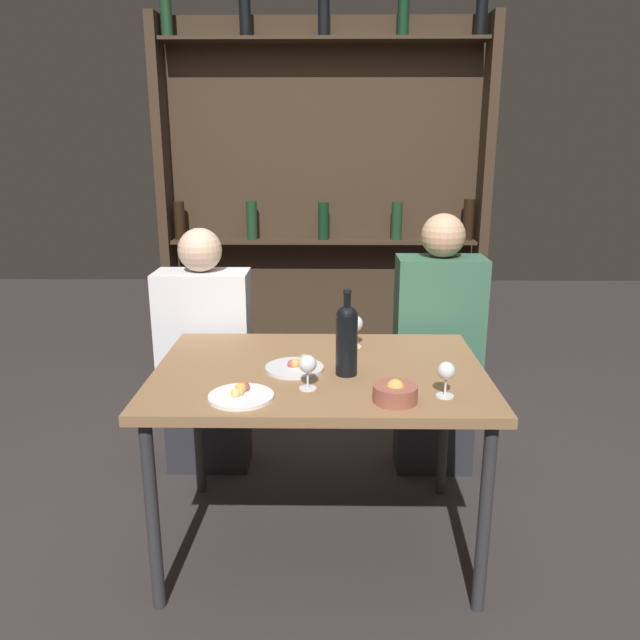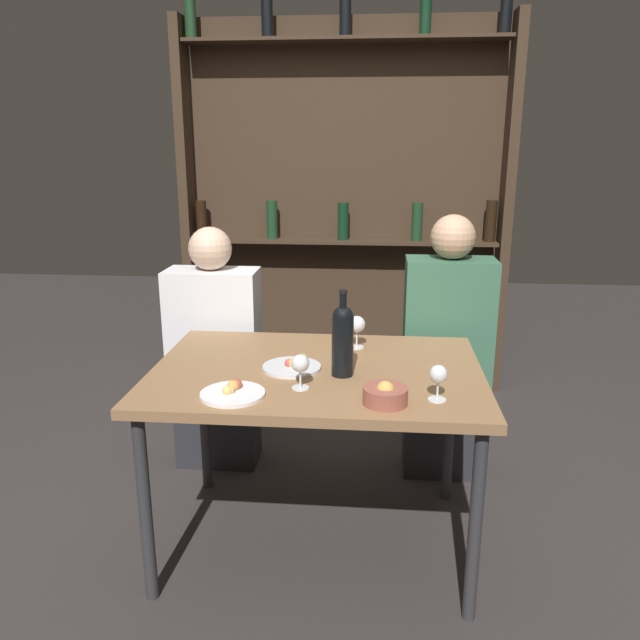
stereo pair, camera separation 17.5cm
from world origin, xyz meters
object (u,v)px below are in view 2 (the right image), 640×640
(wine_glass_0, at_px, (357,325))
(seated_person_left, at_px, (215,357))
(seated_person_right, at_px, (446,357))
(wine_glass_2, at_px, (438,376))
(food_plate_1, at_px, (293,366))
(wine_glass_1, at_px, (300,365))
(wine_bottle, at_px, (343,337))
(food_plate_0, at_px, (233,392))
(snack_bowl, at_px, (385,395))

(wine_glass_0, relative_size, seated_person_left, 0.11)
(seated_person_left, bearing_deg, seated_person_right, 0.00)
(wine_glass_2, height_order, seated_person_left, seated_person_left)
(wine_glass_0, xyz_separation_m, food_plate_1, (-0.23, -0.27, -0.08))
(wine_glass_1, distance_m, wine_glass_2, 0.46)
(wine_bottle, height_order, wine_glass_0, wine_bottle)
(wine_glass_0, height_order, wine_glass_1, wine_glass_0)
(food_plate_1, relative_size, seated_person_right, 0.17)
(seated_person_right, bearing_deg, wine_bottle, -123.30)
(wine_bottle, height_order, food_plate_0, wine_bottle)
(wine_bottle, distance_m, wine_glass_0, 0.32)
(seated_person_right, bearing_deg, wine_glass_0, -137.90)
(wine_glass_1, bearing_deg, seated_person_left, 121.98)
(seated_person_left, height_order, seated_person_right, seated_person_right)
(food_plate_1, bearing_deg, food_plate_0, -121.64)
(wine_glass_2, distance_m, food_plate_1, 0.57)
(wine_glass_0, height_order, food_plate_1, wine_glass_0)
(wine_glass_2, xyz_separation_m, food_plate_1, (-0.51, 0.25, -0.07))
(wine_glass_0, distance_m, snack_bowl, 0.57)
(seated_person_right, bearing_deg, wine_glass_1, -125.30)
(snack_bowl, bearing_deg, wine_glass_1, 160.15)
(food_plate_0, height_order, seated_person_right, seated_person_right)
(seated_person_right, bearing_deg, snack_bowl, -107.82)
(wine_glass_1, xyz_separation_m, wine_glass_2, (0.46, -0.06, -0.00))
(wine_glass_0, bearing_deg, snack_bowl, -78.91)
(food_plate_1, relative_size, seated_person_left, 0.18)
(wine_glass_2, xyz_separation_m, seated_person_right, (0.13, 0.89, -0.24))
(snack_bowl, xyz_separation_m, seated_person_right, (0.30, 0.93, -0.19))
(food_plate_0, xyz_separation_m, seated_person_right, (0.80, 0.91, -0.16))
(wine_glass_2, height_order, seated_person_right, seated_person_right)
(wine_glass_2, distance_m, seated_person_left, 1.34)
(wine_bottle, bearing_deg, wine_glass_2, -32.24)
(wine_glass_1, height_order, food_plate_1, wine_glass_1)
(seated_person_left, bearing_deg, food_plate_0, -71.74)
(food_plate_1, bearing_deg, seated_person_left, 126.29)
(seated_person_left, distance_m, seated_person_right, 1.10)
(wine_bottle, distance_m, food_plate_0, 0.44)
(wine_bottle, distance_m, seated_person_left, 1.00)
(food_plate_1, bearing_deg, wine_glass_0, 49.48)
(wine_glass_2, xyz_separation_m, snack_bowl, (-0.17, -0.04, -0.05))
(wine_bottle, relative_size, seated_person_right, 0.25)
(food_plate_0, height_order, seated_person_left, seated_person_left)
(wine_glass_2, height_order, food_plate_1, wine_glass_2)
(wine_glass_2, bearing_deg, seated_person_left, 137.60)
(wine_bottle, bearing_deg, wine_glass_1, -133.70)
(wine_glass_1, distance_m, seated_person_right, 1.04)
(food_plate_0, distance_m, food_plate_1, 0.32)
(wine_glass_0, bearing_deg, food_plate_0, -126.28)
(wine_glass_2, bearing_deg, wine_glass_1, 172.40)
(wine_glass_0, distance_m, seated_person_right, 0.61)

